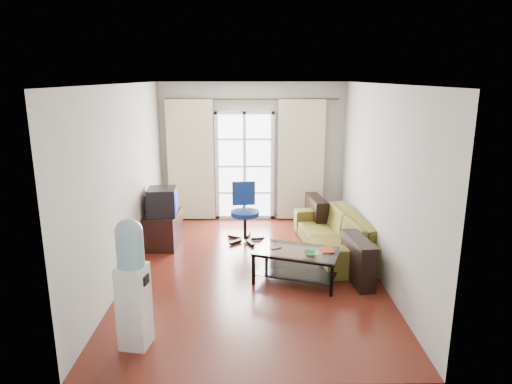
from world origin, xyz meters
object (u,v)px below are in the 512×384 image
tv_stand (163,230)px  sofa (334,233)px  crt_tv (161,202)px  water_cooler (132,281)px  coffee_table (297,261)px  task_chair (245,224)px

tv_stand → sofa: bearing=-4.0°
crt_tv → water_cooler: water_cooler is taller
sofa → crt_tv: 2.89m
coffee_table → crt_tv: size_ratio=2.44×
tv_stand → water_cooler: water_cooler is taller
task_chair → coffee_table: bearing=-72.0°
sofa → water_cooler: 3.72m
sofa → crt_tv: (-2.84, 0.27, 0.47)m
crt_tv → coffee_table: bearing=-36.9°
water_cooler → coffee_table: bearing=50.0°
sofa → tv_stand: size_ratio=2.97×
coffee_table → crt_tv: (-2.13, 1.36, 0.49)m
sofa → water_cooler: bearing=-51.5°
sofa → coffee_table: bearing=-40.2°
task_chair → water_cooler: (-1.12, -3.22, 0.44)m
sofa → task_chair: 1.57m
task_chair → tv_stand: bearing=-176.5°
sofa → water_cooler: water_cooler is taller
tv_stand → water_cooler: size_ratio=0.54×
coffee_table → task_chair: 1.82m
water_cooler → task_chair: bearing=81.1°
coffee_table → task_chair: bearing=114.3°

